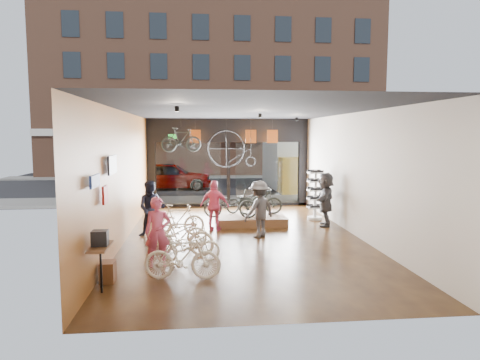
{
  "coord_description": "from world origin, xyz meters",
  "views": [
    {
      "loc": [
        -1.38,
        -12.64,
        3.1
      ],
      "look_at": [
        0.05,
        1.4,
        1.62
      ],
      "focal_mm": 32.0,
      "sensor_mm": 36.0,
      "label": 1
    }
  ],
  "objects": [
    {
      "name": "floor_bike_3",
      "position": [
        -1.8,
        -1.79,
        0.52
      ],
      "size": [
        1.78,
        0.74,
        1.04
      ],
      "primitive_type": "imported",
      "rotation": [
        0.0,
        0.0,
        1.42
      ],
      "color": "white",
      "rests_on": "ground_plane"
    },
    {
      "name": "jersey_mid",
      "position": [
        0.89,
        5.2,
        3.05
      ],
      "size": [
        0.45,
        0.03,
        0.55
      ],
      "primitive_type": "cube",
      "color": "#CC5919",
      "rests_on": "ceiling"
    },
    {
      "name": "jersey_left",
      "position": [
        -1.43,
        5.2,
        3.05
      ],
      "size": [
        0.45,
        0.03,
        0.55
      ],
      "primitive_type": "cube",
      "color": "#CC5919",
      "rests_on": "ceiling"
    },
    {
      "name": "wall_left",
      "position": [
        -3.52,
        0.0,
        1.9
      ],
      "size": [
        0.04,
        12.0,
        3.8
      ],
      "primitive_type": "cube",
      "color": "#A34E22",
      "rests_on": "ground"
    },
    {
      "name": "display_bike_left",
      "position": [
        -0.25,
        1.66,
        0.78
      ],
      "size": [
        1.92,
        0.95,
        0.96
      ],
      "primitive_type": "imported",
      "rotation": [
        0.0,
        0.0,
        1.39
      ],
      "color": "#212724",
      "rests_on": "display_platform"
    },
    {
      "name": "sidewalk_far",
      "position": [
        0.0,
        19.0,
        0.06
      ],
      "size": [
        30.0,
        2.0,
        0.12
      ],
      "primitive_type": "cube",
      "color": "slate",
      "rests_on": "ground"
    },
    {
      "name": "customer_0",
      "position": [
        -2.31,
        -2.61,
        0.83
      ],
      "size": [
        0.65,
        0.47,
        1.66
      ],
      "primitive_type": "imported",
      "rotation": [
        0.0,
        0.0,
        0.12
      ],
      "color": "#CC4C72",
      "rests_on": "ground_plane"
    },
    {
      "name": "box_truck",
      "position": [
        4.04,
        11.0,
        1.42
      ],
      "size": [
        2.41,
        7.22,
        2.85
      ],
      "primitive_type": null,
      "color": "silver",
      "rests_on": "street_road"
    },
    {
      "name": "display_bike_mid",
      "position": [
        0.85,
        2.15,
        0.78
      ],
      "size": [
        1.61,
        0.55,
        0.95
      ],
      "primitive_type": "imported",
      "rotation": [
        0.0,
        0.0,
        1.63
      ],
      "color": "#212724",
      "rests_on": "display_platform"
    },
    {
      "name": "floor_bike_4",
      "position": [
        -1.93,
        -0.81,
        0.44
      ],
      "size": [
        1.73,
        0.83,
        0.87
      ],
      "primitive_type": "imported",
      "rotation": [
        0.0,
        0.0,
        1.41
      ],
      "color": "white",
      "rests_on": "ground_plane"
    },
    {
      "name": "customer_1",
      "position": [
        -2.77,
        0.46,
        0.86
      ],
      "size": [
        0.86,
        0.68,
        1.73
      ],
      "primitive_type": "imported",
      "rotation": [
        0.0,
        0.0,
        -0.03
      ],
      "color": "#161C33",
      "rests_on": "ground_plane"
    },
    {
      "name": "opposite_building",
      "position": [
        0.0,
        21.5,
        7.0
      ],
      "size": [
        26.0,
        5.0,
        14.0
      ],
      "primitive_type": "cube",
      "color": "brown",
      "rests_on": "ground"
    },
    {
      "name": "customer_3",
      "position": [
        0.5,
        0.04,
        0.87
      ],
      "size": [
        1.28,
        1.17,
        1.73
      ],
      "primitive_type": "imported",
      "rotation": [
        0.0,
        0.0,
        3.76
      ],
      "color": "#3F3F44",
      "rests_on": "ground_plane"
    },
    {
      "name": "floor_bike_1",
      "position": [
        -1.71,
        -3.6,
        0.5
      ],
      "size": [
        1.69,
        0.65,
        0.99
      ],
      "primitive_type": "imported",
      "rotation": [
        0.0,
        0.0,
        1.46
      ],
      "color": "white",
      "rests_on": "ground_plane"
    },
    {
      "name": "floor_bike_2",
      "position": [
        -1.61,
        -2.37,
        0.41
      ],
      "size": [
        1.59,
        0.66,
        0.82
      ],
      "primitive_type": "imported",
      "rotation": [
        0.0,
        0.0,
        1.65
      ],
      "color": "white",
      "rests_on": "ground_plane"
    },
    {
      "name": "penny_farthing",
      "position": [
        0.16,
        4.93,
        2.5
      ],
      "size": [
        1.93,
        0.06,
        1.54
      ],
      "primitive_type": null,
      "color": "black",
      "rests_on": "ceiling"
    },
    {
      "name": "display_platform",
      "position": [
        0.47,
        2.12,
        0.15
      ],
      "size": [
        2.4,
        1.8,
        0.3
      ],
      "primitive_type": "cube",
      "color": "brown",
      "rests_on": "ground_plane"
    },
    {
      "name": "ground_plane",
      "position": [
        0.0,
        0.0,
        -0.02
      ],
      "size": [
        7.0,
        12.0,
        0.04
      ],
      "primitive_type": "cube",
      "color": "black",
      "rests_on": "ground"
    },
    {
      "name": "street_car",
      "position": [
        -2.88,
        12.0,
        0.78
      ],
      "size": [
        4.6,
        1.85,
        1.57
      ],
      "primitive_type": "imported",
      "rotation": [
        0.0,
        0.0,
        1.57
      ],
      "color": "gray",
      "rests_on": "street_road"
    },
    {
      "name": "wall_right",
      "position": [
        3.52,
        0.0,
        1.9
      ],
      "size": [
        0.04,
        12.0,
        3.8
      ],
      "primitive_type": "cube",
      "color": "beige",
      "rests_on": "ground"
    },
    {
      "name": "street_road",
      "position": [
        0.0,
        15.0,
        -0.01
      ],
      "size": [
        30.0,
        18.0,
        0.02
      ],
      "primitive_type": "cube",
      "color": "black",
      "rests_on": "ground"
    },
    {
      "name": "display_bike_right",
      "position": [
        0.38,
        2.72,
        0.73
      ],
      "size": [
        1.71,
        1.24,
        0.85
      ],
      "primitive_type": "imported",
      "rotation": [
        0.0,
        0.0,
        2.04
      ],
      "color": "#212724",
      "rests_on": "display_platform"
    },
    {
      "name": "wall_merch",
      "position": [
        -3.38,
        -3.5,
        1.3
      ],
      "size": [
        0.4,
        2.4,
        2.6
      ],
      "primitive_type": null,
      "color": "navy",
      "rests_on": "wall_left"
    },
    {
      "name": "jersey_right",
      "position": [
        1.81,
        5.2,
        3.05
      ],
      "size": [
        0.45,
        0.03,
        0.55
      ],
      "primitive_type": "cube",
      "color": "#CC5919",
      "rests_on": "ceiling"
    },
    {
      "name": "sidewalk_near",
      "position": [
        0.0,
        7.2,
        0.06
      ],
      "size": [
        30.0,
        2.4,
        0.12
      ],
      "primitive_type": "cube",
      "color": "slate",
      "rests_on": "ground"
    },
    {
      "name": "customer_5",
      "position": [
        3.0,
        1.47,
        0.92
      ],
      "size": [
        1.07,
        1.8,
        1.85
      ],
      "primitive_type": "imported",
      "rotation": [
        0.0,
        0.0,
        4.38
      ],
      "color": "#3F3F44",
      "rests_on": "ground_plane"
    },
    {
      "name": "ceiling",
      "position": [
        0.0,
        0.0,
        3.82
      ],
      "size": [
        7.0,
        12.0,
        0.04
      ],
      "primitive_type": "cube",
      "color": "black",
      "rests_on": "ground"
    },
    {
      "name": "sunglasses_rack",
      "position": [
        2.95,
        2.58,
        0.93
      ],
      "size": [
        0.62,
        0.54,
        1.86
      ],
      "primitive_type": null,
      "rotation": [
        0.0,
        0.0,
        0.18
      ],
      "color": "white",
      "rests_on": "ground_plane"
    },
    {
      "name": "floor_bike_5",
      "position": [
        -1.99,
        0.44,
        0.5
      ],
      "size": [
        1.69,
        0.62,
        0.99
      ],
      "primitive_type": "imported",
      "rotation": [
        0.0,
        0.0,
        1.66
      ],
      "color": "white",
      "rests_on": "ground_plane"
    },
    {
      "name": "exit_sign",
      "position": [
        -2.4,
        5.88,
        3.05
      ],
      "size": [
        0.35,
        0.06,
        0.18
      ],
      "primitive_type": "cube",
      "color": "#198C26",
      "rests_on": "storefront"
    },
    {
      "name": "storefront",
      "position": [
        0.0,
        6.0,
        1.9
      ],
      "size": [
        7.0,
        0.26,
        3.8
      ],
      "primitive_type": null,
      "color": "black",
      "rests_on": "ground"
    },
    {
      "name": "hung_bike",
      "position": [
        -1.97,
        4.2,
        2.93
      ],
      "size": [
        1.64,
        0.81,
        0.95
      ],
      "primitive_type": "imported",
      "rotation": [
        0.0,
        0.0,
        1.81
      ],
      "color": "#212724",
      "rests_on": "ceiling"
    },
    {
      "name": "wall_back",
      "position": [
        0.0,
        -6.02,
        1.9
      ],
      "size": [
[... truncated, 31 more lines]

